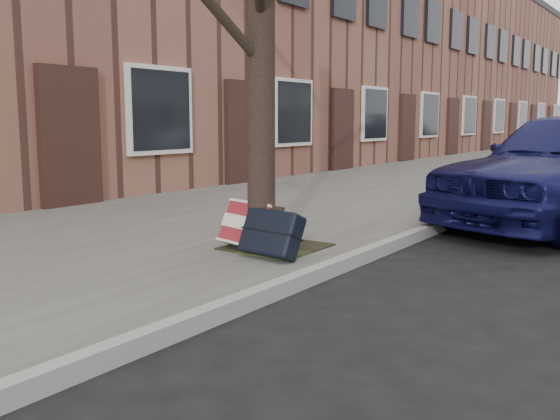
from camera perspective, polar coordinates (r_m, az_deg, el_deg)
The scene contains 6 objects.
ground at distance 4.14m, azimuth 13.21°, elevation -10.95°, with size 120.00×120.00×0.00m, color black.
near_sidewalk at distance 19.39m, azimuth 19.30°, elevation 3.99°, with size 5.00×70.00×0.12m, color slate.
house_near at distance 22.63m, azimuth 5.48°, elevation 13.69°, with size 6.80×40.00×7.00m, color brown.
dirt_patch at distance 6.05m, azimuth -0.35°, elevation -3.37°, with size 0.85×0.85×0.01m, color black.
suitcase_red at distance 5.92m, azimuth -2.88°, elevation -1.45°, with size 0.60×0.17×0.43m, color maroon.
suitcase_navy at distance 5.56m, azimuth -0.78°, elevation -2.10°, with size 0.58×0.19×0.41m, color black.
Camera 1 is at (1.39, -3.66, 1.35)m, focal length 40.00 mm.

